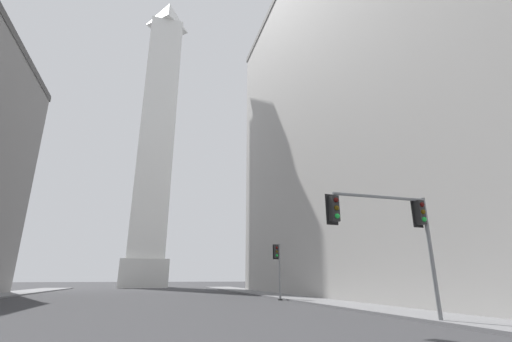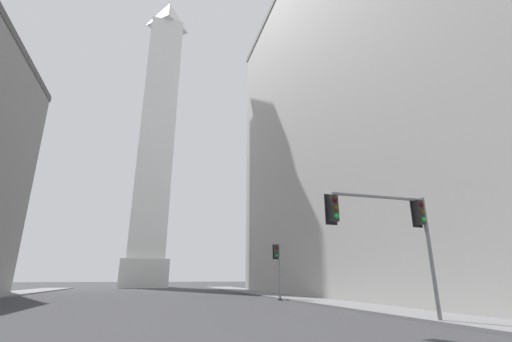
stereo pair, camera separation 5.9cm
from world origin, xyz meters
The scene contains 5 objects.
sidewalk_right centered at (14.94, 26.98, 0.07)m, with size 5.00×89.95×0.15m, color slate.
building_right centered at (29.53, 28.51, 21.67)m, with size 27.64×48.84×43.33m.
obelisk centered at (0.00, 74.96, 34.95)m, with size 9.47×9.47×72.68m.
traffic_light_near_right centered at (11.11, 9.76, 4.14)m, with size 5.22×0.52×5.42m.
traffic_light_mid_right centered at (11.92, 26.92, 3.20)m, with size 0.76×0.52×4.84m.
Camera 1 is at (0.81, -2.97, 1.84)m, focal length 24.00 mm.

